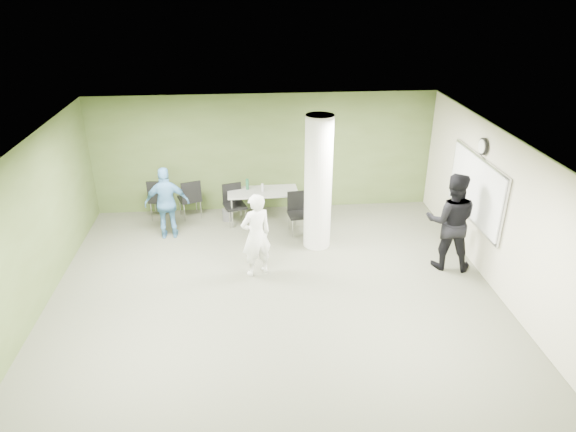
{
  "coord_description": "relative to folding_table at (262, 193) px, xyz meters",
  "views": [
    {
      "loc": [
        -0.42,
        -7.53,
        5.24
      ],
      "look_at": [
        0.3,
        1.0,
        1.17
      ],
      "focal_mm": 32.0,
      "sensor_mm": 36.0,
      "label": 1
    }
  ],
  "objects": [
    {
      "name": "floor",
      "position": [
        0.09,
        -3.24,
        -0.71
      ],
      "size": [
        8.0,
        8.0,
        0.0
      ],
      "primitive_type": "plane",
      "color": "#515341",
      "rests_on": "ground"
    },
    {
      "name": "ceiling",
      "position": [
        0.09,
        -3.24,
        2.09
      ],
      "size": [
        8.0,
        8.0,
        0.0
      ],
      "primitive_type": "plane",
      "rotation": [
        3.14,
        0.0,
        0.0
      ],
      "color": "white",
      "rests_on": "wall_back"
    },
    {
      "name": "wall_back",
      "position": [
        0.09,
        0.76,
        0.69
      ],
      "size": [
        8.0,
        2.8,
        0.02
      ],
      "primitive_type": "cube",
      "rotation": [
        1.57,
        0.0,
        0.0
      ],
      "color": "#445427",
      "rests_on": "floor"
    },
    {
      "name": "wall_left",
      "position": [
        -3.91,
        -3.24,
        0.69
      ],
      "size": [
        0.02,
        8.0,
        2.8
      ],
      "primitive_type": "cube",
      "color": "#445427",
      "rests_on": "floor"
    },
    {
      "name": "wall_right_cream",
      "position": [
        4.09,
        -3.24,
        0.69
      ],
      "size": [
        0.02,
        8.0,
        2.8
      ],
      "primitive_type": "cube",
      "color": "beige",
      "rests_on": "floor"
    },
    {
      "name": "column",
      "position": [
        1.09,
        -1.24,
        0.69
      ],
      "size": [
        0.56,
        0.56,
        2.8
      ],
      "primitive_type": "cylinder",
      "color": "silver",
      "rests_on": "floor"
    },
    {
      "name": "whiteboard",
      "position": [
        4.01,
        -2.04,
        0.79
      ],
      "size": [
        0.05,
        2.3,
        1.3
      ],
      "color": "silver",
      "rests_on": "wall_right_cream"
    },
    {
      "name": "wall_clock",
      "position": [
        4.01,
        -2.04,
        1.64
      ],
      "size": [
        0.06,
        0.32,
        0.32
      ],
      "color": "black",
      "rests_on": "wall_right_cream"
    },
    {
      "name": "folding_table",
      "position": [
        0.0,
        0.0,
        0.0
      ],
      "size": [
        1.61,
        0.74,
        1.01
      ],
      "rotation": [
        0.0,
        0.0,
        0.03
      ],
      "color": "#9A9A94",
      "rests_on": "floor"
    },
    {
      "name": "wastebasket",
      "position": [
        -0.82,
        0.12,
        -0.57
      ],
      "size": [
        0.24,
        0.24,
        0.28
      ],
      "primitive_type": "cylinder",
      "color": "#4C4C4C",
      "rests_on": "floor"
    },
    {
      "name": "chair_back_left",
      "position": [
        -2.36,
        0.31,
        -0.12
      ],
      "size": [
        0.52,
        0.52,
        0.99
      ],
      "rotation": [
        0.0,
        0.0,
        3.08
      ],
      "color": "black",
      "rests_on": "floor"
    },
    {
      "name": "chair_back_right",
      "position": [
        -1.66,
        0.29,
        -0.15
      ],
      "size": [
        0.61,
        0.61,
        0.96
      ],
      "rotation": [
        0.0,
        0.0,
        3.5
      ],
      "color": "black",
      "rests_on": "floor"
    },
    {
      "name": "chair_table_left",
      "position": [
        -0.66,
        -0.02,
        -0.17
      ],
      "size": [
        0.57,
        0.57,
        0.92
      ],
      "rotation": [
        0.0,
        0.0,
        0.29
      ],
      "color": "black",
      "rests_on": "floor"
    },
    {
      "name": "chair_table_right",
      "position": [
        0.76,
        -0.59,
        -0.17
      ],
      "size": [
        0.51,
        0.51,
        0.92
      ],
      "rotation": [
        0.0,
        0.0,
        0.12
      ],
      "color": "black",
      "rests_on": "floor"
    },
    {
      "name": "woman_white",
      "position": [
        -0.21,
        -2.3,
        0.12
      ],
      "size": [
        0.71,
        0.61,
        1.65
      ],
      "primitive_type": "imported",
      "rotation": [
        0.0,
        0.0,
        3.58
      ],
      "color": "white",
      "rests_on": "floor"
    },
    {
      "name": "man_black",
      "position": [
        3.49,
        -2.33,
        0.26
      ],
      "size": [
        1.11,
        0.97,
        1.94
      ],
      "primitive_type": "imported",
      "rotation": [
        0.0,
        0.0,
        2.86
      ],
      "color": "black",
      "rests_on": "floor"
    },
    {
      "name": "man_blue",
      "position": [
        -2.06,
        -0.61,
        0.09
      ],
      "size": [
        0.96,
        0.46,
        1.6
      ],
      "primitive_type": "imported",
      "rotation": [
        0.0,
        0.0,
        3.21
      ],
      "color": "teal",
      "rests_on": "floor"
    }
  ]
}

